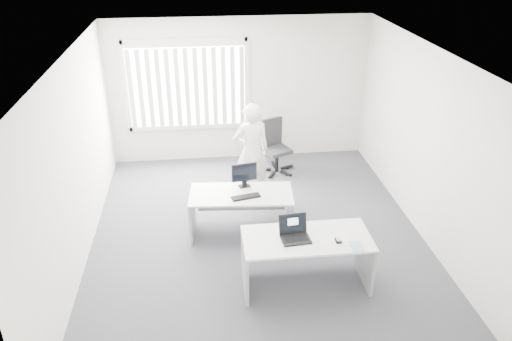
{
  "coord_description": "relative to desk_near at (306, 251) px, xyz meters",
  "views": [
    {
      "loc": [
        -0.78,
        -6.29,
        4.35
      ],
      "look_at": [
        -0.02,
        0.15,
        1.09
      ],
      "focal_mm": 35.0,
      "sensor_mm": 36.0,
      "label": 1
    }
  ],
  "objects": [
    {
      "name": "ceiling",
      "position": [
        -0.48,
        1.13,
        2.26
      ],
      "size": [
        5.0,
        6.0,
        0.02
      ],
      "primitive_type": "cube",
      "color": "white",
      "rests_on": "wall_back"
    },
    {
      "name": "office_chair",
      "position": [
        0.13,
        3.39,
        -0.22
      ],
      "size": [
        0.77,
        0.77,
        1.03
      ],
      "rotation": [
        0.0,
        0.0,
        0.39
      ],
      "color": "black",
      "rests_on": "ground"
    },
    {
      "name": "person",
      "position": [
        -0.44,
        2.47,
        0.32
      ],
      "size": [
        0.68,
        0.5,
        1.71
      ],
      "primitive_type": "imported",
      "rotation": [
        0.0,
        0.0,
        3.29
      ],
      "color": "silver",
      "rests_on": "ground"
    },
    {
      "name": "blinds",
      "position": [
        -1.48,
        4.03,
        0.98
      ],
      "size": [
        2.2,
        0.1,
        1.5
      ],
      "primitive_type": null,
      "color": "silver",
      "rests_on": "wall_back"
    },
    {
      "name": "wall_front",
      "position": [
        -0.48,
        -1.87,
        0.86
      ],
      "size": [
        5.0,
        0.02,
        2.8
      ],
      "primitive_type": "cube",
      "color": "silver",
      "rests_on": "ground"
    },
    {
      "name": "wall_left",
      "position": [
        -2.98,
        1.13,
        0.86
      ],
      "size": [
        0.02,
        6.0,
        2.8
      ],
      "primitive_type": "cube",
      "color": "silver",
      "rests_on": "ground"
    },
    {
      "name": "window",
      "position": [
        -1.48,
        4.09,
        1.01
      ],
      "size": [
        2.32,
        0.06,
        1.76
      ],
      "primitive_type": "cube",
      "color": "silver",
      "rests_on": "wall_back"
    },
    {
      "name": "monitor",
      "position": [
        -0.65,
        1.53,
        0.36
      ],
      "size": [
        0.4,
        0.18,
        0.39
      ],
      "primitive_type": null,
      "rotation": [
        0.0,
        0.0,
        0.17
      ],
      "color": "black",
      "rests_on": "desk_far"
    },
    {
      "name": "laptop",
      "position": [
        -0.15,
        -0.04,
        0.35
      ],
      "size": [
        0.39,
        0.35,
        0.28
      ],
      "primitive_type": null,
      "rotation": [
        0.0,
        0.0,
        0.09
      ],
      "color": "black",
      "rests_on": "desk_near"
    },
    {
      "name": "desk_far",
      "position": [
        -0.72,
        1.32,
        -0.03
      ],
      "size": [
        1.59,
        0.85,
        0.7
      ],
      "rotation": [
        0.0,
        0.0,
        -0.09
      ],
      "color": "silver",
      "rests_on": "ground"
    },
    {
      "name": "wall_right",
      "position": [
        2.02,
        1.13,
        0.86
      ],
      "size": [
        0.02,
        6.0,
        2.8
      ],
      "primitive_type": "cube",
      "color": "silver",
      "rests_on": "ground"
    },
    {
      "name": "mouse",
      "position": [
        0.37,
        -0.13,
        0.23
      ],
      "size": [
        0.07,
        0.11,
        0.04
      ],
      "primitive_type": null,
      "rotation": [
        0.0,
        0.0,
        0.02
      ],
      "color": "#A8A8AA",
      "rests_on": "paper_sheet"
    },
    {
      "name": "booklet",
      "position": [
        0.56,
        -0.26,
        0.21
      ],
      "size": [
        0.15,
        0.21,
        0.01
      ],
      "primitive_type": "cube",
      "rotation": [
        0.0,
        0.0,
        0.03
      ],
      "color": "white",
      "rests_on": "desk_near"
    },
    {
      "name": "keyboard",
      "position": [
        -0.66,
        1.19,
        0.17
      ],
      "size": [
        0.45,
        0.23,
        0.02
      ],
      "primitive_type": "cube",
      "rotation": [
        0.0,
        0.0,
        0.22
      ],
      "color": "black",
      "rests_on": "desk_far"
    },
    {
      "name": "ground",
      "position": [
        -0.48,
        1.13,
        -0.54
      ],
      "size": [
        6.0,
        6.0,
        0.0
      ],
      "primitive_type": "plane",
      "color": "#4C4C54",
      "rests_on": "ground"
    },
    {
      "name": "wall_back",
      "position": [
        -0.48,
        4.13,
        0.86
      ],
      "size": [
        5.0,
        0.02,
        2.8
      ],
      "primitive_type": "cube",
      "color": "silver",
      "rests_on": "ground"
    },
    {
      "name": "paper_sheet",
      "position": [
        0.37,
        -0.13,
        0.21
      ],
      "size": [
        0.38,
        0.33,
        0.0
      ],
      "primitive_type": "cube",
      "rotation": [
        0.0,
        0.0,
        0.37
      ],
      "color": "white",
      "rests_on": "desk_near"
    },
    {
      "name": "desk_near",
      "position": [
        0.0,
        0.0,
        0.0
      ],
      "size": [
        1.64,
        0.78,
        0.75
      ],
      "rotation": [
        0.0,
        0.0,
        -0.01
      ],
      "color": "silver",
      "rests_on": "ground"
    }
  ]
}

